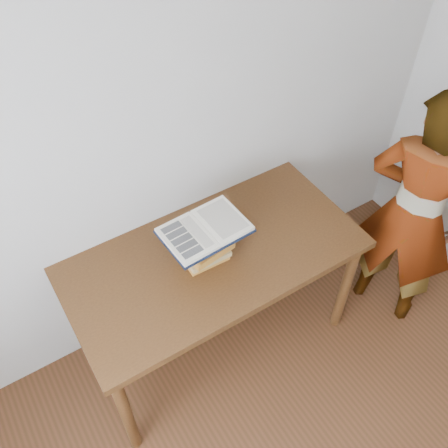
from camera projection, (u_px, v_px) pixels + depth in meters
desk at (214, 266)px, 2.57m from camera, size 1.50×0.75×0.81m
book_stack at (206, 247)px, 2.42m from camera, size 0.25×0.20×0.18m
open_book at (205, 230)px, 2.35m from camera, size 0.42×0.30×0.03m
reader at (413, 215)px, 2.71m from camera, size 0.58×0.68×1.58m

